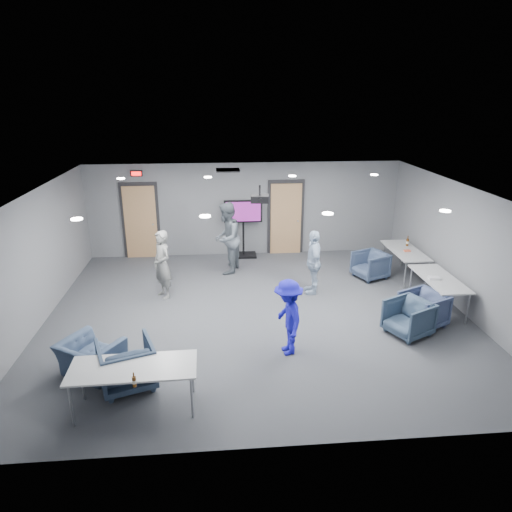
{
  "coord_description": "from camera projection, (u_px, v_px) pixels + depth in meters",
  "views": [
    {
      "loc": [
        -0.8,
        -8.92,
        4.54
      ],
      "look_at": [
        0.01,
        0.38,
        1.2
      ],
      "focal_mm": 32.0,
      "sensor_mm": 36.0,
      "label": 1
    }
  ],
  "objects": [
    {
      "name": "floor",
      "position": [
        257.0,
        313.0,
        9.97
      ],
      "size": [
        9.0,
        9.0,
        0.0
      ],
      "primitive_type": "plane",
      "color": "#323339",
      "rests_on": "ground"
    },
    {
      "name": "ceiling",
      "position": [
        257.0,
        191.0,
        9.06
      ],
      "size": [
        9.0,
        9.0,
        0.0
      ],
      "primitive_type": "plane",
      "rotation": [
        3.14,
        0.0,
        0.0
      ],
      "color": "silver",
      "rests_on": "wall_back"
    },
    {
      "name": "wall_back",
      "position": [
        245.0,
        209.0,
        13.26
      ],
      "size": [
        9.0,
        0.02,
        2.7
      ],
      "primitive_type": "cube",
      "color": "slate",
      "rests_on": "floor"
    },
    {
      "name": "wall_front",
      "position": [
        285.0,
        361.0,
        5.76
      ],
      "size": [
        9.0,
        0.02,
        2.7
      ],
      "primitive_type": "cube",
      "color": "slate",
      "rests_on": "floor"
    },
    {
      "name": "wall_left",
      "position": [
        34.0,
        262.0,
        9.14
      ],
      "size": [
        0.02,
        8.0,
        2.7
      ],
      "primitive_type": "cube",
      "color": "slate",
      "rests_on": "floor"
    },
    {
      "name": "wall_right",
      "position": [
        464.0,
        249.0,
        9.88
      ],
      "size": [
        0.02,
        8.0,
        2.7
      ],
      "primitive_type": "cube",
      "color": "slate",
      "rests_on": "floor"
    },
    {
      "name": "door_left",
      "position": [
        141.0,
        222.0,
        13.07
      ],
      "size": [
        1.06,
        0.17,
        2.24
      ],
      "color": "black",
      "rests_on": "wall_back"
    },
    {
      "name": "door_right",
      "position": [
        286.0,
        218.0,
        13.41
      ],
      "size": [
        1.06,
        0.17,
        2.24
      ],
      "color": "black",
      "rests_on": "wall_back"
    },
    {
      "name": "exit_sign",
      "position": [
        136.0,
        173.0,
        12.59
      ],
      "size": [
        0.32,
        0.08,
        0.16
      ],
      "color": "black",
      "rests_on": "wall_back"
    },
    {
      "name": "hvac_diffuser",
      "position": [
        228.0,
        170.0,
        11.65
      ],
      "size": [
        0.6,
        0.6,
        0.03
      ],
      "primitive_type": "cube",
      "color": "black",
      "rests_on": "ceiling"
    },
    {
      "name": "downlights",
      "position": [
        257.0,
        192.0,
        9.06
      ],
      "size": [
        6.18,
        3.78,
        0.02
      ],
      "color": "white",
      "rests_on": "ceiling"
    },
    {
      "name": "person_a",
      "position": [
        162.0,
        265.0,
        10.52
      ],
      "size": [
        0.65,
        0.7,
        1.61
      ],
      "primitive_type": "imported",
      "rotation": [
        0.0,
        0.0,
        -0.98
      ],
      "color": "gray",
      "rests_on": "floor"
    },
    {
      "name": "person_b",
      "position": [
        227.0,
        238.0,
        11.97
      ],
      "size": [
        0.96,
        1.09,
        1.9
      ],
      "primitive_type": "imported",
      "rotation": [
        0.0,
        0.0,
        -1.87
      ],
      "color": "slate",
      "rests_on": "floor"
    },
    {
      "name": "person_c",
      "position": [
        313.0,
        262.0,
        10.77
      ],
      "size": [
        0.43,
        0.93,
        1.55
      ],
      "primitive_type": "imported",
      "rotation": [
        0.0,
        0.0,
        -1.62
      ],
      "color": "#A9BFDA",
      "rests_on": "floor"
    },
    {
      "name": "person_d",
      "position": [
        288.0,
        317.0,
        8.24
      ],
      "size": [
        0.65,
        0.99,
        1.44
      ],
      "primitive_type": "imported",
      "rotation": [
        0.0,
        0.0,
        -1.44
      ],
      "color": "#1E1CB8",
      "rests_on": "floor"
    },
    {
      "name": "chair_right_a",
      "position": [
        370.0,
        265.0,
        11.79
      ],
      "size": [
        0.99,
        0.98,
        0.69
      ],
      "primitive_type": "imported",
      "rotation": [
        0.0,
        0.0,
        -1.18
      ],
      "color": "#374560",
      "rests_on": "floor"
    },
    {
      "name": "chair_right_b",
      "position": [
        423.0,
        309.0,
        9.35
      ],
      "size": [
        1.04,
        1.03,
        0.72
      ],
      "primitive_type": "imported",
      "rotation": [
        0.0,
        0.0,
        -1.15
      ],
      "color": "#3C4868",
      "rests_on": "floor"
    },
    {
      "name": "chair_right_c",
      "position": [
        408.0,
        318.0,
        9.0
      ],
      "size": [
        1.04,
        1.03,
        0.71
      ],
      "primitive_type": "imported",
      "rotation": [
        0.0,
        0.0,
        -1.12
      ],
      "color": "#334459",
      "rests_on": "floor"
    },
    {
      "name": "chair_front_a",
      "position": [
        126.0,
        364.0,
        7.39
      ],
      "size": [
        1.09,
        1.1,
        0.79
      ],
      "primitive_type": "imported",
      "rotation": [
        0.0,
        0.0,
        3.48
      ],
      "color": "#334359",
      "rests_on": "floor"
    },
    {
      "name": "chair_front_b",
      "position": [
        91.0,
        357.0,
        7.74
      ],
      "size": [
        1.24,
        1.21,
        0.62
      ],
      "primitive_type": "imported",
      "rotation": [
        0.0,
        0.0,
        2.58
      ],
      "color": "#394A64",
      "rests_on": "floor"
    },
    {
      "name": "table_right_a",
      "position": [
        405.0,
        252.0,
        11.77
      ],
      "size": [
        0.72,
        1.73,
        0.73
      ],
      "rotation": [
        0.0,
        0.0,
        1.57
      ],
      "color": "#B2B4B7",
      "rests_on": "floor"
    },
    {
      "name": "table_right_b",
      "position": [
        439.0,
        280.0,
        9.98
      ],
      "size": [
        0.72,
        1.72,
        0.73
      ],
      "rotation": [
        0.0,
        0.0,
        1.57
      ],
      "color": "#B2B4B7",
      "rests_on": "floor"
    },
    {
      "name": "table_front_left",
      "position": [
        133.0,
        369.0,
        6.75
      ],
      "size": [
        1.88,
        0.82,
        0.73
      ],
      "rotation": [
        0.0,
        0.0,
        0.02
      ],
      "color": "#B2B4B7",
      "rests_on": "floor"
    },
    {
      "name": "bottle_front",
      "position": [
        134.0,
        381.0,
        6.25
      ],
      "size": [
        0.06,
        0.06,
        0.22
      ],
      "color": "#4F2C0D",
      "rests_on": "table_front_left"
    },
    {
      "name": "bottle_right",
      "position": [
        407.0,
        242.0,
        12.03
      ],
      "size": [
        0.07,
        0.07,
        0.28
      ],
      "color": "#4F2C0D",
      "rests_on": "table_right_a"
    },
    {
      "name": "snack_box",
      "position": [
        407.0,
        251.0,
        11.64
      ],
      "size": [
        0.17,
        0.12,
        0.03
      ],
      "primitive_type": "cube",
      "rotation": [
        0.0,
        0.0,
        0.12
      ],
      "color": "#DA5836",
      "rests_on": "table_right_a"
    },
    {
      "name": "wrapper",
      "position": [
        434.0,
        278.0,
        9.9
      ],
      "size": [
        0.25,
        0.19,
        0.05
      ],
      "primitive_type": "cube",
      "rotation": [
        0.0,
        0.0,
        -0.16
      ],
      "color": "silver",
      "rests_on": "table_right_b"
    },
    {
      "name": "tv_stand",
      "position": [
        243.0,
        225.0,
        13.15
      ],
      "size": [
        1.1,
        0.52,
        1.68
      ],
      "color": "black",
      "rests_on": "floor"
    },
    {
      "name": "projector",
      "position": [
        260.0,
        198.0,
        9.81
      ],
      "size": [
        0.42,
        0.39,
        0.37
      ],
      "rotation": [
        0.0,
        0.0,
        -0.11
      ],
      "color": "black",
      "rests_on": "ceiling"
    }
  ]
}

